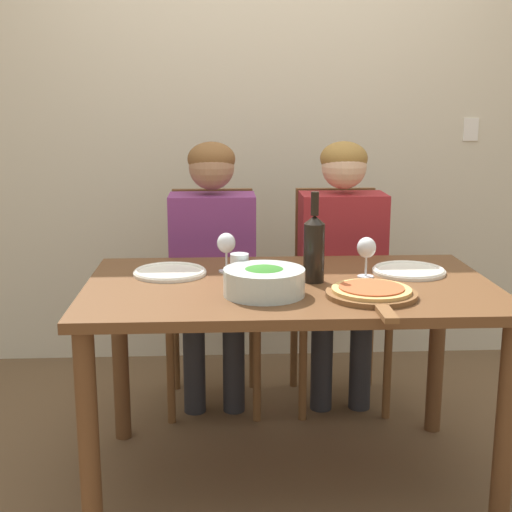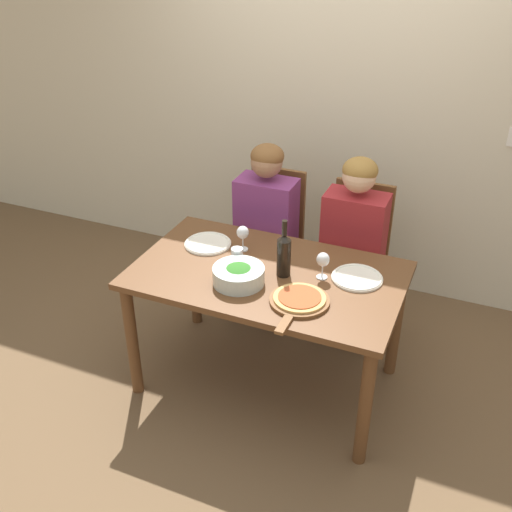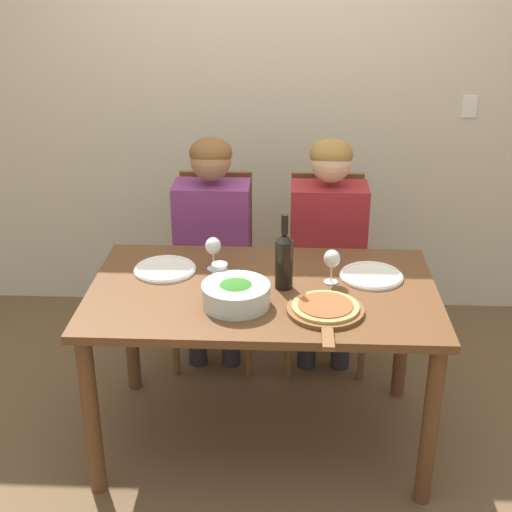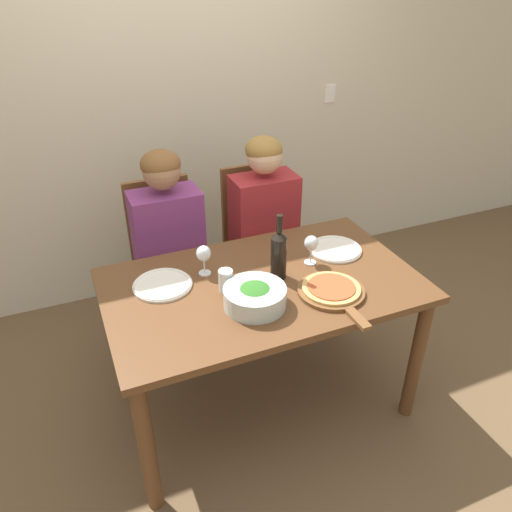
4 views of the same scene
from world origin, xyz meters
name	(u,v)px [view 4 (image 4 of 4)]	position (x,y,z in m)	size (l,w,h in m)	color
ground_plane	(261,399)	(0.00, 0.00, 0.00)	(40.00, 40.00, 0.00)	brown
back_wall	(176,92)	(0.00, 1.37, 1.35)	(10.00, 0.06, 2.70)	beige
dining_table	(262,301)	(0.00, 0.00, 0.66)	(1.46, 0.87, 0.77)	brown
chair_left	(167,259)	(-0.28, 0.77, 0.53)	(0.42, 0.42, 1.00)	brown
chair_right	(257,241)	(0.30, 0.77, 0.53)	(0.42, 0.42, 1.00)	brown
person_woman	(169,236)	(-0.28, 0.66, 0.74)	(0.47, 0.51, 1.23)	#28282D
person_man	(265,218)	(0.30, 0.66, 0.74)	(0.47, 0.51, 1.23)	#28282D
wine_bottle	(279,254)	(0.09, 0.01, 0.90)	(0.08, 0.08, 0.33)	black
broccoli_bowl	(255,297)	(-0.10, -0.15, 0.82)	(0.27, 0.27, 0.10)	silver
dinner_plate_left	(162,285)	(-0.44, 0.15, 0.78)	(0.27, 0.27, 0.02)	silver
dinner_plate_right	(335,249)	(0.46, 0.12, 0.78)	(0.27, 0.27, 0.02)	silver
pizza_on_board	(332,291)	(0.25, -0.21, 0.78)	(0.30, 0.44, 0.04)	brown
wine_glass_left	(204,255)	(-0.22, 0.18, 0.87)	(0.07, 0.07, 0.15)	silver
wine_glass_right	(311,245)	(0.29, 0.07, 0.87)	(0.07, 0.07, 0.15)	silver
water_tumbler	(226,281)	(-0.18, 0.00, 0.82)	(0.07, 0.07, 0.11)	silver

